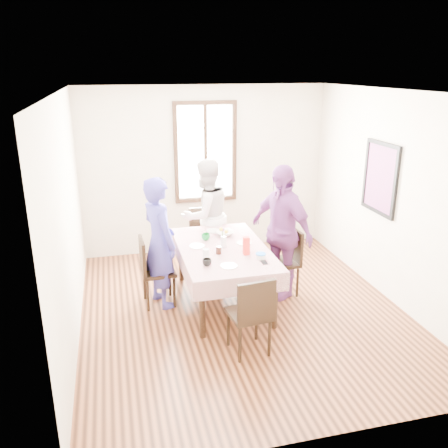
{
  "coord_description": "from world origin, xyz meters",
  "views": [
    {
      "loc": [
        -1.5,
        -5.1,
        2.96
      ],
      "look_at": [
        -0.18,
        0.24,
        1.1
      ],
      "focal_mm": 37.46,
      "sensor_mm": 36.0,
      "label": 1
    }
  ],
  "objects_px": {
    "chair_far": "(205,239)",
    "dining_table": "(223,275)",
    "chair_right": "(281,262)",
    "person_right": "(281,231)",
    "person_left": "(159,243)",
    "person_far": "(205,215)",
    "chair_near": "(249,313)",
    "chair_left": "(158,271)"
  },
  "relations": [
    {
      "from": "dining_table",
      "to": "person_left",
      "type": "relative_size",
      "value": 1.0
    },
    {
      "from": "dining_table",
      "to": "person_right",
      "type": "bearing_deg",
      "value": 3.78
    },
    {
      "from": "chair_near",
      "to": "person_left",
      "type": "distance_m",
      "value": 1.6
    },
    {
      "from": "chair_right",
      "to": "person_far",
      "type": "xyz_separation_m",
      "value": [
        -0.82,
        1.09,
        0.4
      ]
    },
    {
      "from": "chair_far",
      "to": "dining_table",
      "type": "bearing_deg",
      "value": 90.76
    },
    {
      "from": "dining_table",
      "to": "chair_left",
      "type": "height_order",
      "value": "chair_left"
    },
    {
      "from": "chair_far",
      "to": "person_right",
      "type": "distance_m",
      "value": 1.44
    },
    {
      "from": "chair_far",
      "to": "person_left",
      "type": "height_order",
      "value": "person_left"
    },
    {
      "from": "chair_far",
      "to": "chair_left",
      "type": "bearing_deg",
      "value": 51.49
    },
    {
      "from": "chair_right",
      "to": "chair_far",
      "type": "distance_m",
      "value": 1.38
    },
    {
      "from": "chair_near",
      "to": "person_far",
      "type": "bearing_deg",
      "value": 83.42
    },
    {
      "from": "person_left",
      "to": "dining_table",
      "type": "bearing_deg",
      "value": -121.88
    },
    {
      "from": "person_left",
      "to": "person_far",
      "type": "height_order",
      "value": "person_far"
    },
    {
      "from": "chair_left",
      "to": "chair_near",
      "type": "height_order",
      "value": "same"
    },
    {
      "from": "chair_right",
      "to": "chair_far",
      "type": "height_order",
      "value": "same"
    },
    {
      "from": "dining_table",
      "to": "person_left",
      "type": "distance_m",
      "value": 0.94
    },
    {
      "from": "person_left",
      "to": "person_far",
      "type": "xyz_separation_m",
      "value": [
        0.8,
        0.98,
        0.0
      ]
    },
    {
      "from": "chair_right",
      "to": "person_right",
      "type": "relative_size",
      "value": 0.51
    },
    {
      "from": "chair_left",
      "to": "chair_near",
      "type": "xyz_separation_m",
      "value": [
        0.82,
        -1.32,
        0.0
      ]
    },
    {
      "from": "dining_table",
      "to": "person_right",
      "type": "height_order",
      "value": "person_right"
    },
    {
      "from": "chair_right",
      "to": "person_right",
      "type": "xyz_separation_m",
      "value": [
        -0.02,
        0.0,
        0.44
      ]
    },
    {
      "from": "chair_left",
      "to": "person_right",
      "type": "relative_size",
      "value": 0.51
    },
    {
      "from": "dining_table",
      "to": "person_far",
      "type": "distance_m",
      "value": 1.24
    },
    {
      "from": "chair_left",
      "to": "person_far",
      "type": "relative_size",
      "value": 0.53
    },
    {
      "from": "person_far",
      "to": "chair_far",
      "type": "bearing_deg",
      "value": -113.37
    },
    {
      "from": "chair_left",
      "to": "chair_near",
      "type": "distance_m",
      "value": 1.56
    },
    {
      "from": "chair_far",
      "to": "person_left",
      "type": "bearing_deg",
      "value": 52.24
    },
    {
      "from": "person_left",
      "to": "person_right",
      "type": "height_order",
      "value": "person_right"
    },
    {
      "from": "dining_table",
      "to": "chair_far",
      "type": "bearing_deg",
      "value": 90.0
    },
    {
      "from": "person_far",
      "to": "chair_left",
      "type": "bearing_deg",
      "value": 26.76
    },
    {
      "from": "person_right",
      "to": "person_left",
      "type": "bearing_deg",
      "value": -118.13
    },
    {
      "from": "chair_far",
      "to": "person_far",
      "type": "relative_size",
      "value": 0.53
    },
    {
      "from": "chair_near",
      "to": "person_left",
      "type": "relative_size",
      "value": 0.54
    },
    {
      "from": "person_left",
      "to": "person_right",
      "type": "relative_size",
      "value": 0.95
    },
    {
      "from": "chair_far",
      "to": "person_left",
      "type": "distance_m",
      "value": 1.34
    },
    {
      "from": "chair_left",
      "to": "person_left",
      "type": "distance_m",
      "value": 0.39
    },
    {
      "from": "dining_table",
      "to": "chair_left",
      "type": "distance_m",
      "value": 0.84
    },
    {
      "from": "chair_far",
      "to": "person_right",
      "type": "xyz_separation_m",
      "value": [
        0.8,
        -1.11,
        0.44
      ]
    },
    {
      "from": "person_left",
      "to": "person_right",
      "type": "xyz_separation_m",
      "value": [
        1.6,
        -0.11,
        0.05
      ]
    },
    {
      "from": "chair_far",
      "to": "person_far",
      "type": "distance_m",
      "value": 0.4
    },
    {
      "from": "chair_near",
      "to": "person_left",
      "type": "height_order",
      "value": "person_left"
    },
    {
      "from": "dining_table",
      "to": "person_left",
      "type": "height_order",
      "value": "person_left"
    }
  ]
}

